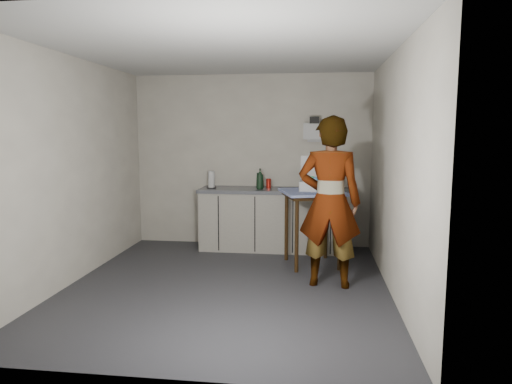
# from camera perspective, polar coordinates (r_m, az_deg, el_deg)

# --- Properties ---
(ground) EXTENTS (4.00, 4.00, 0.00)m
(ground) POSITION_cam_1_polar(r_m,az_deg,el_deg) (5.31, -3.57, -11.62)
(ground) COLOR #27282C
(ground) RESTS_ON ground
(wall_back) EXTENTS (3.60, 0.02, 2.60)m
(wall_back) POSITION_cam_1_polar(r_m,az_deg,el_deg) (6.99, -0.59, 3.93)
(wall_back) COLOR beige
(wall_back) RESTS_ON ground
(wall_right) EXTENTS (0.02, 4.00, 2.60)m
(wall_right) POSITION_cam_1_polar(r_m,az_deg,el_deg) (5.01, 16.85, 2.17)
(wall_right) COLOR beige
(wall_right) RESTS_ON ground
(wall_left) EXTENTS (0.02, 4.00, 2.60)m
(wall_left) POSITION_cam_1_polar(r_m,az_deg,el_deg) (5.65, -21.82, 2.53)
(wall_left) COLOR beige
(wall_left) RESTS_ON ground
(ceiling) EXTENTS (3.60, 4.00, 0.01)m
(ceiling) POSITION_cam_1_polar(r_m,az_deg,el_deg) (5.09, -3.81, 17.19)
(ceiling) COLOR silver
(ceiling) RESTS_ON wall_back
(kitchen_counter) EXTENTS (2.24, 0.62, 0.91)m
(kitchen_counter) POSITION_cam_1_polar(r_m,az_deg,el_deg) (6.77, 2.45, -3.65)
(kitchen_counter) COLOR black
(kitchen_counter) RESTS_ON ground
(wall_shelf) EXTENTS (0.42, 0.18, 0.37)m
(wall_shelf) POSITION_cam_1_polar(r_m,az_deg,el_deg) (6.84, 7.72, 7.52)
(wall_shelf) COLOR silver
(wall_shelf) RESTS_ON ground
(side_table) EXTENTS (0.94, 0.94, 0.98)m
(side_table) POSITION_cam_1_polar(r_m,az_deg,el_deg) (5.95, 7.09, -1.06)
(side_table) COLOR #38220C
(side_table) RESTS_ON ground
(standing_man) EXTENTS (0.74, 0.52, 1.92)m
(standing_man) POSITION_cam_1_polar(r_m,az_deg,el_deg) (5.16, 9.18, -1.28)
(standing_man) COLOR #B2A593
(standing_man) RESTS_ON ground
(soap_bottle) EXTENTS (0.13, 0.13, 0.30)m
(soap_bottle) POSITION_cam_1_polar(r_m,az_deg,el_deg) (6.63, 0.51, 1.65)
(soap_bottle) COLOR black
(soap_bottle) RESTS_ON kitchen_counter
(soda_can) EXTENTS (0.07, 0.07, 0.14)m
(soda_can) POSITION_cam_1_polar(r_m,az_deg,el_deg) (6.77, 1.57, 1.08)
(soda_can) COLOR red
(soda_can) RESTS_ON kitchen_counter
(dark_bottle) EXTENTS (0.07, 0.07, 0.23)m
(dark_bottle) POSITION_cam_1_polar(r_m,az_deg,el_deg) (6.70, 0.39, 1.43)
(dark_bottle) COLOR black
(dark_bottle) RESTS_ON kitchen_counter
(paper_towel) EXTENTS (0.14, 0.14, 0.25)m
(paper_towel) POSITION_cam_1_polar(r_m,az_deg,el_deg) (6.78, -5.60, 1.49)
(paper_towel) COLOR black
(paper_towel) RESTS_ON kitchen_counter
(dish_rack) EXTENTS (0.38, 0.28, 0.26)m
(dish_rack) POSITION_cam_1_polar(r_m,az_deg,el_deg) (6.67, 7.82, 0.83)
(dish_rack) COLOR white
(dish_rack) RESTS_ON kitchen_counter
(bakery_box) EXTENTS (0.32, 0.34, 0.44)m
(bakery_box) POSITION_cam_1_polar(r_m,az_deg,el_deg) (5.99, 6.98, 1.16)
(bakery_box) COLOR silver
(bakery_box) RESTS_ON side_table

